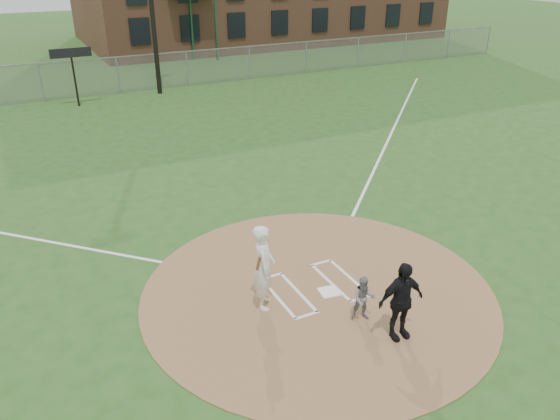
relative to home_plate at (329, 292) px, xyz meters
name	(u,v)px	position (x,y,z in m)	size (l,w,h in m)	color
ground	(318,291)	(-0.20, 0.20, -0.04)	(140.00, 140.00, 0.00)	#264F1B
dirt_circle	(318,291)	(-0.20, 0.20, -0.03)	(8.40, 8.40, 0.02)	#956E46
home_plate	(329,292)	(0.00, 0.00, 0.00)	(0.45, 0.45, 0.03)	white
foul_line_first	(391,135)	(8.80, 9.20, -0.03)	(0.10, 24.00, 0.01)	white
catcher	(364,299)	(0.13, -1.19, 0.51)	(0.51, 0.40, 1.06)	gray
umpire	(401,301)	(0.44, -2.02, 0.87)	(1.04, 0.43, 1.78)	black
batters_boxes	(314,287)	(-0.20, 0.35, -0.01)	(2.08, 1.88, 0.01)	white
batter_at_plate	(264,267)	(-1.60, 0.24, 1.01)	(0.80, 1.14, 2.05)	white
outfield_fence	(118,75)	(-0.20, 22.20, 0.98)	(56.08, 0.08, 2.03)	slate
scoreboard_sign	(72,59)	(-2.70, 20.40, 2.35)	(2.00, 0.10, 2.93)	black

